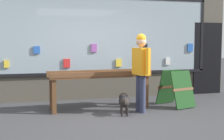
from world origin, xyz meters
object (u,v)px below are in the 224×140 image
person_browsing (141,66)px  sandwich_board_sign (175,88)px  display_table_main (100,79)px  small_dog (124,101)px

person_browsing → sandwich_board_sign: person_browsing is taller
display_table_main → small_dog: bearing=-62.2°
display_table_main → person_browsing: (0.79, -0.56, 0.31)m
person_browsing → small_dog: 0.84m
display_table_main → person_browsing: size_ratio=1.38×
sandwich_board_sign → person_browsing: bearing=-175.5°
small_dog → sandwich_board_sign: (1.45, 0.50, 0.15)m
small_dog → display_table_main: bearing=40.8°
person_browsing → small_dog: bearing=100.8°
display_table_main → sandwich_board_sign: bearing=-6.1°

